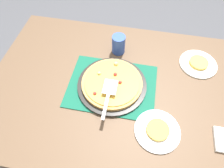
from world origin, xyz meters
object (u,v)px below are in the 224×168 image
plate_near_left (157,131)px  pizza_server (108,95)px  served_slice_right (199,63)px  pizza_pan (112,85)px  pizza (112,83)px  plate_far_right (198,64)px  served_slice_left (158,130)px  cup_near (119,44)px

plate_near_left → pizza_server: pizza_server is taller
served_slice_right → pizza_server: 0.59m
pizza_pan → pizza: pizza is taller
plate_far_right → pizza_server: 0.59m
pizza → plate_near_left: bearing=-39.2°
plate_near_left → served_slice_left: bearing=-90.0°
cup_near → plate_far_right: bearing=-2.0°
pizza_pan → cup_near: (-0.01, 0.27, 0.05)m
pizza → plate_far_right: bearing=27.4°
plate_near_left → pizza_server: (-0.26, 0.12, 0.06)m
pizza_pan → pizza: bearing=154.2°
pizza_pan → cup_near: size_ratio=3.17×
plate_near_left → plate_far_right: bearing=64.9°
served_slice_right → cup_near: 0.49m
plate_far_right → cup_near: cup_near is taller
pizza_pan → cup_near: cup_near is taller
served_slice_left → pizza_server: pizza_server is taller
served_slice_left → plate_near_left: bearing=90.0°
plate_near_left → served_slice_left: (0.00, -0.00, 0.01)m
pizza → plate_far_right: (0.48, 0.25, -0.03)m
pizza_pan → plate_far_right: bearing=27.4°
pizza → plate_far_right: size_ratio=1.50×
served_slice_left → pizza_server: 0.29m
pizza → plate_near_left: 0.34m
cup_near → plate_near_left: bearing=-60.4°
pizza_pan → plate_far_right: size_ratio=1.73×
pizza → cup_near: size_ratio=2.75×
served_slice_right → cup_near: (-0.49, 0.02, 0.04)m
pizza_pan → pizza_server: (0.00, -0.10, 0.05)m
served_slice_right → pizza: bearing=-152.6°
pizza → pizza_server: bearing=-89.4°
pizza → pizza_server: size_ratio=1.43×
served_slice_left → pizza_pan: bearing=140.8°
cup_near → pizza_server: size_ratio=0.52×
pizza_pan → cup_near: 0.27m
pizza_pan → served_slice_left: (0.26, -0.21, 0.01)m
plate_near_left → pizza_server: bearing=156.1°
pizza_server → plate_far_right: bearing=35.9°
pizza_pan → served_slice_left: served_slice_left is taller
cup_near → pizza_server: bearing=-88.3°
pizza → served_slice_left: size_ratio=3.00×
cup_near → pizza_server: (0.01, -0.36, 0.01)m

